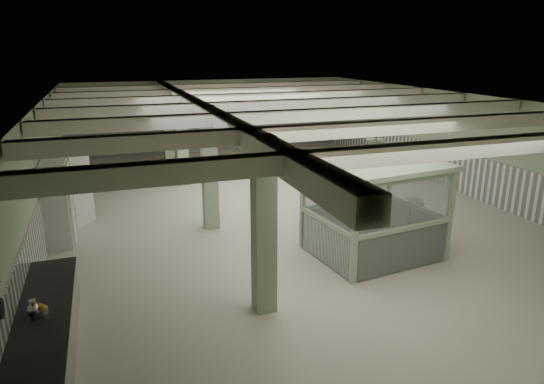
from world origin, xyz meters
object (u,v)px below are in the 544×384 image
object	(u,v)px
prep_counter	(43,350)
filing_cabinet	(413,220)
guard_booth	(375,192)
walkin_cooler	(59,196)

from	to	relation	value
prep_counter	filing_cabinet	bearing A→B (deg)	18.31
prep_counter	filing_cabinet	xyz separation A→B (m)	(9.13, 3.02, 0.12)
guard_booth	filing_cabinet	distance (m)	2.01
filing_cabinet	prep_counter	bearing A→B (deg)	-138.85
prep_counter	guard_booth	size ratio (longest dim) A/B	1.59
prep_counter	guard_booth	world-z (taller)	guard_booth
prep_counter	walkin_cooler	distance (m)	6.63
prep_counter	guard_booth	bearing A→B (deg)	18.46
walkin_cooler	guard_booth	bearing A→B (deg)	-28.18
guard_booth	filing_cabinet	world-z (taller)	guard_booth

